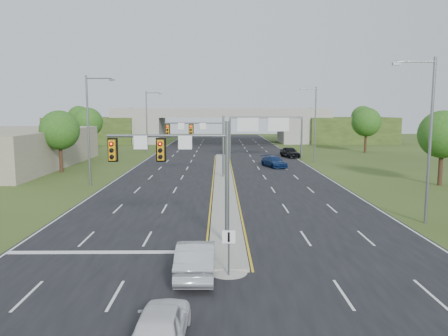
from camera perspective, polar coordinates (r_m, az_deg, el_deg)
ground at (r=24.81m, az=0.40°, el=-10.22°), size 240.00×240.00×0.00m
road at (r=59.11m, az=-0.16°, el=0.17°), size 24.00×160.00×0.02m
median at (r=47.22m, az=-0.06°, el=-1.58°), size 2.00×54.00×0.16m
median_nose at (r=21.00m, az=0.59°, el=-13.28°), size 2.00×2.00×0.16m
lane_markings at (r=53.08m, az=-0.77°, el=-0.65°), size 23.72×160.00×0.01m
signal_mast_near at (r=23.80m, az=-5.04°, el=0.65°), size 6.62×0.60×7.00m
signal_mast_far at (r=48.67m, az=-2.75°, el=4.16°), size 6.62×0.60×7.00m
keep_right_sign at (r=20.04m, az=0.62°, el=-10.03°), size 0.60×0.13×2.20m
sign_gantry at (r=68.95m, az=5.37°, el=5.54°), size 11.58×0.44×6.67m
overpass at (r=103.71m, az=-0.33°, el=5.29°), size 80.00×14.00×8.10m
lightpole_l_mid at (r=45.52m, az=-17.09°, el=5.35°), size 2.85×0.25×11.00m
lightpole_l_far at (r=79.69m, az=-9.93°, el=6.34°), size 2.85×0.25×11.00m
lightpole_r_near at (r=31.77m, az=25.06°, el=4.19°), size 2.85×0.25×11.00m
lightpole_r_far at (r=65.10m, az=11.66°, el=6.07°), size 2.85×0.25×11.00m
tree_l_near at (r=57.15m, az=-20.68°, el=4.64°), size 4.80×4.80×7.60m
tree_l_mid at (r=82.12m, az=-17.34°, el=5.73°), size 5.20×5.20×8.12m
tree_r_near at (r=49.10m, az=26.66°, el=3.93°), size 4.80×4.80×7.60m
tree_r_mid at (r=82.97m, az=18.10°, el=5.72°), size 5.20×5.20×8.12m
tree_back_a at (r=123.50m, az=-18.39°, el=6.32°), size 6.00×6.00×8.85m
tree_back_b at (r=119.99m, az=-11.97°, el=6.36°), size 5.60×5.60×8.32m
tree_back_c at (r=120.15m, az=11.24°, el=6.38°), size 5.60×5.60×8.32m
tree_back_d at (r=123.75m, az=17.64°, el=6.35°), size 6.00×6.00×8.85m
car_white at (r=15.03m, az=-8.27°, el=-19.58°), size 1.80×4.21×1.42m
car_silver at (r=20.51m, az=-3.67°, el=-11.66°), size 1.70×4.87×1.60m
car_far_b at (r=59.02m, az=6.55°, el=0.83°), size 3.57×5.44×1.46m
car_far_c at (r=71.80m, az=8.59°, el=2.07°), size 3.04×5.26×1.68m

